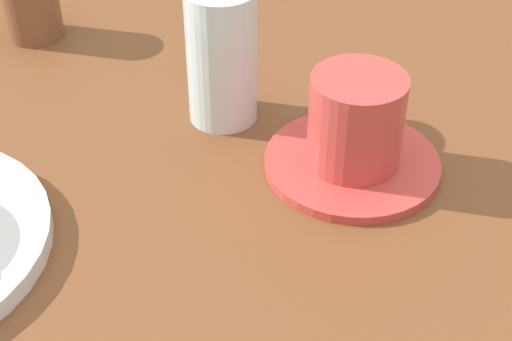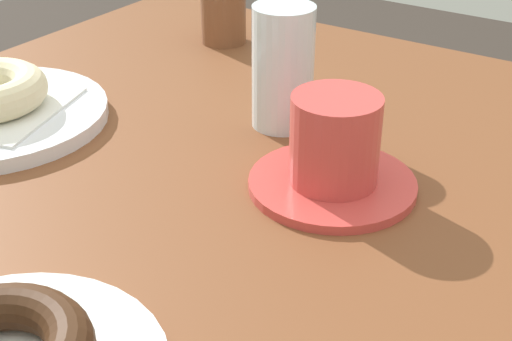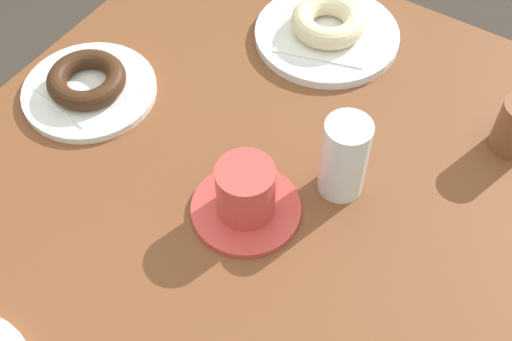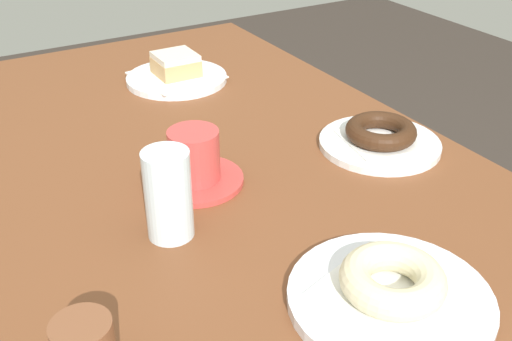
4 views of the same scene
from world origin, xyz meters
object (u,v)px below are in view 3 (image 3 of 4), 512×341
Objects in this scene: donut_chocolate_ring at (87,79)px; plate_sugar_ring at (327,35)px; coffee_cup at (246,195)px; plate_chocolate_ring at (90,91)px; donut_sugar_ring at (328,21)px; water_glass at (344,158)px.

plate_sugar_ring is at bearing -38.49° from donut_chocolate_ring.
donut_chocolate_ring is (-0.30, 0.24, 0.02)m from plate_sugar_ring.
coffee_cup is at bearing -167.89° from plate_sugar_ring.
coffee_cup is (-0.05, -0.32, 0.03)m from plate_chocolate_ring.
plate_sugar_ring is at bearing 7.13° from donut_sugar_ring.
donut_chocolate_ring is (-0.30, 0.24, -0.01)m from donut_sugar_ring.
donut_chocolate_ring is 0.41m from water_glass.
water_glass is (-0.25, -0.16, 0.05)m from plate_sugar_ring.
water_glass is (0.05, -0.40, 0.03)m from donut_chocolate_ring.
coffee_cup is at bearing -99.09° from donut_chocolate_ring.
coffee_cup is at bearing -99.09° from plate_chocolate_ring.
donut_sugar_ring is 0.97× the size of water_glass.
donut_chocolate_ring is at bearing 141.51° from plate_sugar_ring.
plate_sugar_ring is 1.99× the size of donut_chocolate_ring.
donut_sugar_ring is at bearing 32.67° from water_glass.
water_glass is at bearing -39.21° from coffee_cup.
donut_sugar_ring is (-0.00, -0.00, 0.03)m from plate_sugar_ring.
plate_sugar_ring is 0.39m from donut_chocolate_ring.
plate_sugar_ring is 1.16× the size of plate_chocolate_ring.
donut_chocolate_ring is 0.96× the size of water_glass.
donut_sugar_ring is at bearing 12.11° from coffee_cup.
coffee_cup reaches higher than donut_sugar_ring.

